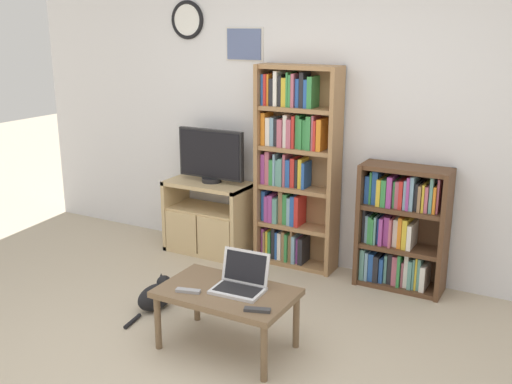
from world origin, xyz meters
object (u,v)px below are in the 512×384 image
object	(u,v)px
television	(211,156)
laptop	(241,281)
tv_stand	(208,217)
bookshelf_short	(400,229)
bookshelf_tall	(293,167)
cat	(157,295)
remote_far_from_laptop	(257,310)
remote_near_laptop	(188,291)
coffee_table	(227,297)

from	to	relation	value
television	laptop	size ratio (longest dim) A/B	1.93
tv_stand	laptop	xyz separation A→B (m)	(1.13, -1.34, 0.14)
bookshelf_short	bookshelf_tall	bearing A→B (deg)	178.66
bookshelf_short	cat	world-z (taller)	bookshelf_short
cat	bookshelf_tall	bearing A→B (deg)	82.10
laptop	bookshelf_tall	bearing A→B (deg)	99.51
cat	bookshelf_short	bearing A→B (deg)	54.40
bookshelf_tall	remote_far_from_laptop	distance (m)	1.83
bookshelf_short	remote_near_laptop	distance (m)	1.87
cat	tv_stand	bearing A→B (deg)	118.16
coffee_table	remote_near_laptop	distance (m)	0.25
television	remote_near_laptop	world-z (taller)	television
television	laptop	world-z (taller)	television
coffee_table	remote_far_from_laptop	distance (m)	0.36
remote_near_laptop	remote_far_from_laptop	world-z (taller)	same
remote_far_from_laptop	tv_stand	bearing A→B (deg)	-157.59
coffee_table	remote_far_from_laptop	xyz separation A→B (m)	(0.31, -0.16, 0.06)
bookshelf_short	laptop	size ratio (longest dim) A/B	2.96
remote_far_from_laptop	cat	bearing A→B (deg)	-129.12
bookshelf_short	cat	size ratio (longest dim) A/B	1.90
tv_stand	bookshelf_short	bearing A→B (deg)	3.21
coffee_table	laptop	size ratio (longest dim) A/B	2.56
bookshelf_tall	remote_near_laptop	xyz separation A→B (m)	(0.05, -1.66, -0.46)
television	coffee_table	xyz separation A→B (m)	(1.03, -1.43, -0.55)
coffee_table	remote_near_laptop	bearing A→B (deg)	-144.44
bookshelf_short	cat	xyz separation A→B (m)	(-1.46, -1.27, -0.38)
television	remote_far_from_laptop	distance (m)	2.14
laptop	cat	bearing A→B (deg)	165.28
remote_near_laptop	remote_far_from_laptop	bearing A→B (deg)	72.48
tv_stand	remote_far_from_laptop	bearing A→B (deg)	-48.58
tv_stand	bookshelf_short	size ratio (longest dim) A/B	0.77
tv_stand	laptop	distance (m)	1.76
television	cat	distance (m)	1.47
bookshelf_short	remote_near_laptop	size ratio (longest dim) A/B	6.06
tv_stand	remote_near_laptop	size ratio (longest dim) A/B	4.69
tv_stand	bookshelf_short	distance (m)	1.77
laptop	cat	distance (m)	0.92
remote_near_laptop	cat	xyz separation A→B (m)	(-0.55, 0.37, -0.31)
bookshelf_short	remote_far_from_laptop	world-z (taller)	bookshelf_short
tv_stand	television	size ratio (longest dim) A/B	1.19
tv_stand	bookshelf_tall	xyz separation A→B (m)	(0.81, 0.12, 0.55)
bookshelf_tall	remote_far_from_laptop	bearing A→B (deg)	-71.41
coffee_table	remote_far_from_laptop	world-z (taller)	remote_far_from_laptop
bookshelf_tall	laptop	size ratio (longest dim) A/B	5.14
tv_stand	bookshelf_tall	world-z (taller)	bookshelf_tall
bookshelf_short	coffee_table	world-z (taller)	bookshelf_short
television	bookshelf_short	size ratio (longest dim) A/B	0.65
bookshelf_tall	television	bearing A→B (deg)	-173.45
laptop	remote_far_from_laptop	distance (m)	0.33
coffee_table	bookshelf_short	bearing A→B (deg)	64.81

